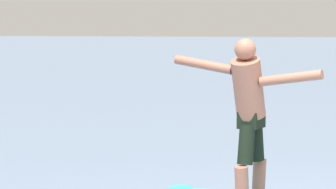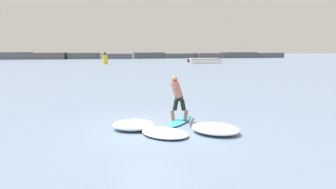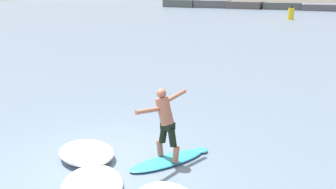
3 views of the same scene
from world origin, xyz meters
name	(u,v)px [view 1 (image 1 of 3)]	position (x,y,z in m)	size (l,w,h in m)	color
surfer	(249,106)	(0.95, 0.72, 0.99)	(0.72, 1.46, 1.56)	#9A614E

